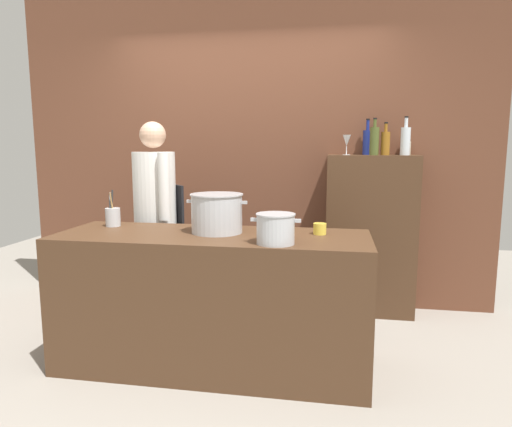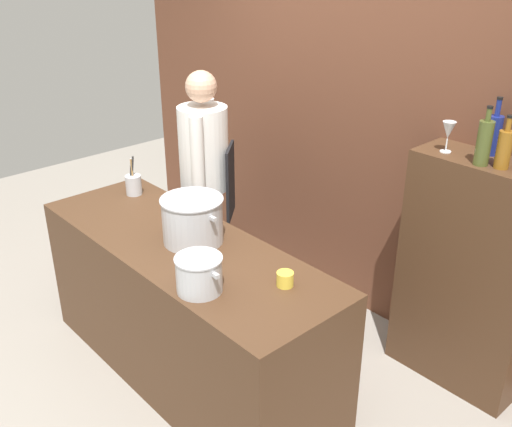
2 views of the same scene
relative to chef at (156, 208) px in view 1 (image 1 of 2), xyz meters
The scene contains 15 objects.
ground_plane 1.35m from the chef, 45.60° to the right, with size 8.00×8.00×0.00m, color gray.
brick_back_panel 1.12m from the chef, 48.01° to the left, with size 4.40×0.10×3.00m, color brown.
prep_counter 1.07m from the chef, 45.60° to the right, with size 2.03×0.70×0.90m, color #472D1C.
bar_cabinet 1.85m from the chef, 16.52° to the left, with size 0.76×0.32×1.39m, color #472D1C.
chef is the anchor object (origin of this frame).
stockpot_large 0.91m from the chef, 41.92° to the right, with size 0.41×0.35×0.26m.
stockpot_small 1.42m from the chef, 38.83° to the right, with size 0.29×0.23×0.18m.
utensil_crock 0.52m from the chef, 103.12° to the right, with size 0.10×0.10×0.26m.
butter_jar 1.46m from the chef, 22.33° to the right, with size 0.08×0.08×0.07m, color yellow.
wine_bottle_olive 1.88m from the chef, 13.84° to the left, with size 0.08×0.08×0.30m.
wine_bottle_clear 2.13m from the chef, 13.14° to the left, with size 0.08×0.08×0.32m.
wine_bottle_amber 1.97m from the chef, 14.14° to the left, with size 0.07×0.07×0.27m.
wine_bottle_cobalt 1.89m from the chef, 19.80° to the left, with size 0.08×0.08×0.31m.
wine_glass_wide 1.69m from the chef, 17.12° to the left, with size 0.07×0.07×0.17m.
spice_tin_cream 2.18m from the chef, 17.06° to the left, with size 0.07×0.07×0.12m, color beige.
Camera 1 is at (0.78, -2.80, 1.47)m, focal length 31.81 mm.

